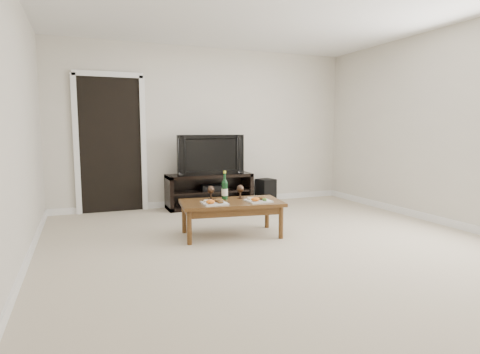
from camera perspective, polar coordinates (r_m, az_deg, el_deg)
name	(u,v)px	position (r m, az deg, el deg)	size (l,w,h in m)	color
floor	(284,249)	(4.38, 6.27, -10.16)	(5.50, 5.50, 0.00)	beige
back_wall	(207,128)	(6.76, -4.70, 7.03)	(5.00, 0.04, 2.60)	beige
doorway	(111,146)	(6.45, -17.90, 4.28)	(0.90, 0.02, 2.05)	black
media_console	(209,191)	(6.56, -4.38, -1.95)	(1.39, 0.45, 0.55)	black
television	(209,154)	(6.50, -4.43, 3.22)	(1.10, 0.14, 0.64)	black
av_receiver	(214,187)	(6.57, -3.69, -1.49)	(0.40, 0.30, 0.08)	black
subwoofer	(266,191)	(7.01, 3.68, -1.96)	(0.27, 0.27, 0.41)	black
coffee_table	(231,218)	(4.84, -1.25, -5.91)	(1.19, 0.65, 0.42)	brown
plate_left	(214,201)	(4.62, -3.66, -3.45)	(0.27, 0.27, 0.07)	white
plate_right	(258,199)	(4.77, 2.63, -3.11)	(0.27, 0.27, 0.07)	white
wine_bottle	(225,185)	(4.91, -2.19, -1.15)	(0.07, 0.07, 0.35)	#0E3416
goblet_left	(211,193)	(4.91, -4.16, -2.22)	(0.09, 0.09, 0.17)	#36261D
goblet_right	(240,192)	(4.98, 0.04, -2.08)	(0.09, 0.09, 0.17)	#36261D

